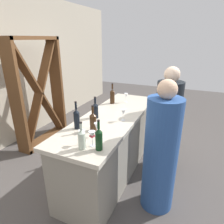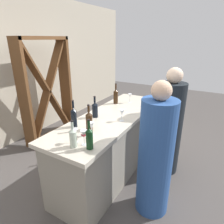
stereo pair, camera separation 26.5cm
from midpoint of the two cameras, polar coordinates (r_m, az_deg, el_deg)
The scene contains 17 objects.
ground_plane at distance 3.20m, azimuth 2.47°, elevation -16.79°, with size 12.00×12.00×0.00m, color #4C4744.
back_wall at distance 4.08m, azimuth -26.35°, elevation 10.91°, with size 8.00×0.10×2.80m, color #B2A893.
bar_counter at distance 2.94m, azimuth 2.62°, elevation -9.48°, with size 2.22×0.73×0.94m.
wine_rack at distance 3.94m, azimuth -16.71°, elevation 5.88°, with size 1.10×0.28×1.99m.
wine_bottle_leftmost_clear_pale at distance 1.93m, azimuth -7.51°, elevation -7.40°, with size 0.07×0.07×0.29m.
wine_bottle_second_left_dark_green at distance 1.88m, azimuth -2.65°, elevation -7.68°, with size 0.07×0.07×0.31m.
wine_bottle_center_near_black at distance 2.36m, azimuth -8.01°, elevation -1.50°, with size 0.07×0.07×0.34m.
wine_bottle_second_right_amber_brown at distance 2.27m, azimuth -3.44°, elevation -2.54°, with size 0.08×0.08×0.31m.
wine_bottle_rightmost_near_black at distance 2.64m, azimuth -2.17°, elevation 0.75°, with size 0.08×0.08×0.30m.
wine_bottle_far_right_amber_brown at distance 3.20m, azimuth 3.49°, elevation 4.69°, with size 0.08×0.08×0.34m.
wine_glass_near_left at distance 2.52m, azimuth 5.89°, elevation -0.36°, with size 0.06×0.06×0.16m.
wine_glass_near_center at distance 1.96m, azimuth -4.46°, elevation -6.73°, with size 0.07×0.07×0.16m.
wine_glass_near_right at distance 2.14m, azimuth -2.54°, elevation -4.30°, with size 0.06×0.06×0.16m.
wine_glass_far_left at distance 2.01m, azimuth -7.22°, elevation -6.01°, with size 0.07×0.07×0.15m.
wine_glass_far_center at distance 3.28m, azimuth 7.59°, elevation 4.63°, with size 0.07×0.07×0.15m.
person_left_guest at distance 2.29m, azimuth 15.98°, elevation -12.58°, with size 0.50×0.50×1.58m.
person_center_guest at distance 3.02m, azimuth 18.83°, elevation -4.16°, with size 0.47×0.47×1.60m.
Camera 2 is at (-2.20, -1.26, 1.96)m, focal length 31.11 mm.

